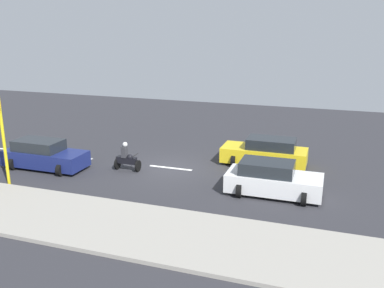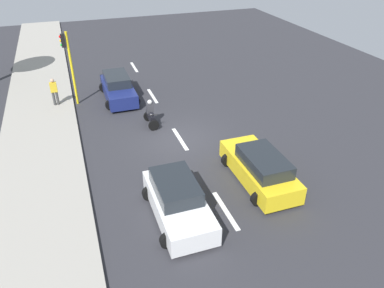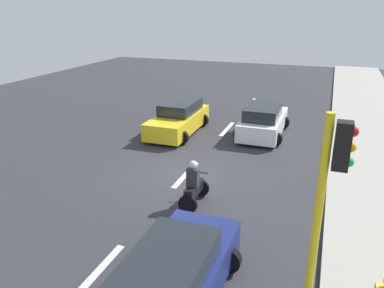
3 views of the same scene
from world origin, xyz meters
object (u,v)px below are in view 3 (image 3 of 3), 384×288
Objects in this scene: traffic_light_corner at (325,208)px; car_white at (263,121)px; car_yellow_cab at (179,118)px; motorcycle at (194,186)px; car_dark_blue at (173,281)px.

car_white is at bearing 103.87° from traffic_light_corner.
car_white is (4.02, 0.95, -0.00)m from car_yellow_cab.
motorcycle is (-0.82, -7.67, -0.07)m from car_white.
car_white is at bearing 83.94° from motorcycle.
car_dark_blue is 2.91× the size of motorcycle.
car_dark_blue is 3.49m from traffic_light_corner.
car_white is 0.93× the size of traffic_light_corner.
traffic_light_corner is at bearing -0.80° from car_dark_blue.
car_white is 12.61m from traffic_light_corner.
traffic_light_corner reaches higher than car_dark_blue.
traffic_light_corner reaches higher than car_white.
car_dark_blue is at bearing 179.20° from traffic_light_corner.
traffic_light_corner is at bearing -76.13° from car_white.
traffic_light_corner is (6.99, -11.10, 2.22)m from car_yellow_cab.
motorcycle is at bearing 130.91° from traffic_light_corner.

